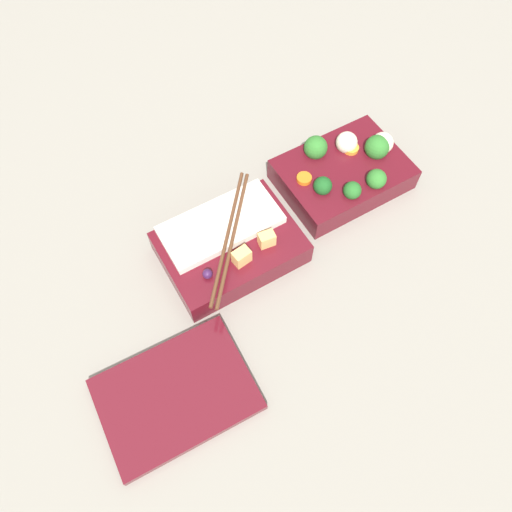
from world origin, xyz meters
The scene contains 4 objects.
ground_plane centered at (0.00, 0.00, 0.00)m, with size 3.00×3.00×0.00m, color gray.
bento_tray_vegetable centered at (-0.12, -0.03, 0.02)m, with size 0.19×0.13×0.07m.
bento_tray_rice centered at (0.09, 0.00, 0.02)m, with size 0.19×0.17×0.06m.
bento_lid centered at (0.25, 0.14, 0.01)m, with size 0.18×0.13×0.01m, color #510F19.
Camera 1 is at (0.24, 0.32, 0.62)m, focal length 35.00 mm.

